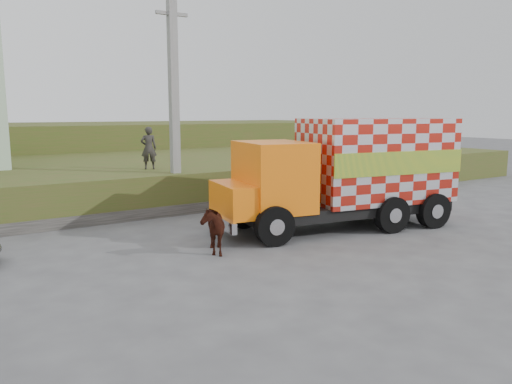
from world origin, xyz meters
TOP-DOWN VIEW (x-y plane):
  - ground at (0.00, 0.00)m, footprint 120.00×120.00m
  - embankment at (0.00, 10.00)m, footprint 40.00×12.00m
  - embankment_far at (0.00, 22.00)m, footprint 40.00×12.00m
  - retaining_strip at (-2.00, 4.20)m, footprint 16.00×0.50m
  - utility_pole at (-1.00, 4.60)m, footprint 1.20×0.30m
  - cargo_truck at (2.71, -0.70)m, footprint 8.25×3.92m
  - cow at (-2.44, -0.89)m, footprint 1.25×1.74m
  - pedestrian at (-1.37, 6.32)m, footprint 0.71×0.58m

SIDE VIEW (x-z plane):
  - ground at x=0.00m, z-range 0.00..0.00m
  - retaining_strip at x=-2.00m, z-range 0.00..0.40m
  - cow at x=-2.44m, z-range 0.00..1.34m
  - embankment at x=0.00m, z-range 0.00..1.50m
  - embankment_far at x=0.00m, z-range 0.00..3.00m
  - cargo_truck at x=2.71m, z-range 0.05..3.59m
  - pedestrian at x=-1.37m, z-range 1.50..3.18m
  - utility_pole at x=-1.00m, z-range 0.08..8.07m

